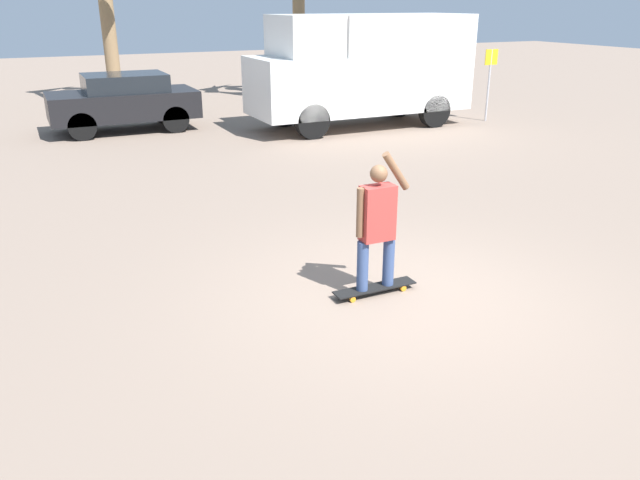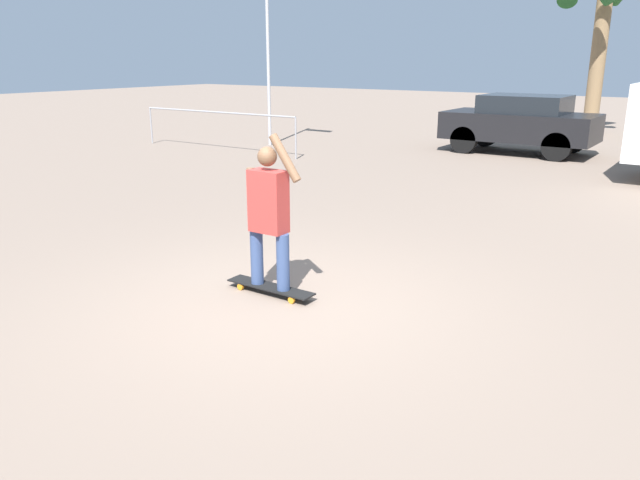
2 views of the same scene
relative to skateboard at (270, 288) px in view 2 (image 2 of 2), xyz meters
The scene contains 6 objects.
ground_plane 0.35m from the skateboard, 29.09° to the right, with size 80.00×80.00×0.00m, color gray.
skateboard is the anchor object (origin of this frame).
person_skateboarder 0.88m from the skateboard, behind, with size 0.70×0.22×1.68m.
parked_car_black 12.03m from the skateboard, 94.75° to the left, with size 3.90×1.88×1.54m.
flagpole 12.58m from the skateboard, 128.27° to the left, with size 1.16×0.12×6.19m.
plaza_railing_segment 11.21m from the skateboard, 136.11° to the left, with size 5.42×0.05×1.08m.
Camera 2 is at (3.77, -4.83, 2.51)m, focal length 35.00 mm.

